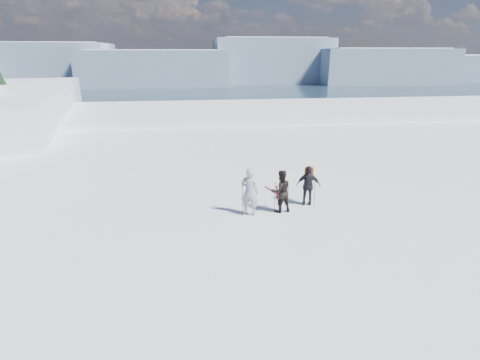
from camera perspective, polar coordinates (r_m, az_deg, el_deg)
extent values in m
plane|color=white|center=(75.13, -4.45, 0.34)|extent=(220.00, 208.01, 71.62)
cube|color=white|center=(43.26, -2.49, 1.59)|extent=(180.00, 16.00, 14.00)
plane|color=#1F3648|center=(303.35, -6.99, 11.91)|extent=(820.00, 820.00, 0.00)
cube|color=slate|center=(506.11, -26.62, 15.52)|extent=(130.00, 80.00, 46.00)
cube|color=white|center=(505.97, -26.96, 17.76)|extent=(110.50, 70.00, 8.00)
cube|color=slate|center=(452.94, -12.70, 16.30)|extent=(160.00, 80.00, 38.00)
cube|color=white|center=(452.61, -12.85, 18.32)|extent=(136.00, 70.00, 8.00)
cube|color=slate|center=(492.27, 4.80, 17.66)|extent=(140.00, 80.00, 52.00)
cube|color=white|center=(492.33, 4.88, 20.34)|extent=(119.00, 70.00, 8.00)
cube|color=slate|center=(508.29, 20.62, 15.94)|extent=(160.00, 80.00, 40.00)
cube|color=white|center=(508.02, 20.85, 17.84)|extent=(136.00, 70.00, 8.00)
cube|color=slate|center=(597.43, 29.77, 14.60)|extent=(130.00, 80.00, 32.00)
cube|color=white|center=(597.13, 29.98, 15.83)|extent=(110.50, 70.00, 8.00)
cube|color=#2D2B28|center=(52.90, -27.56, -0.19)|extent=(21.55, 17.87, 14.25)
cone|color=black|center=(44.37, -31.91, 3.17)|extent=(5.04, 5.04, 9.00)
cone|color=black|center=(50.17, -31.75, 7.09)|extent=(7.28, 7.28, 13.00)
cone|color=black|center=(46.45, -25.61, 5.42)|extent=(5.60, 5.60, 10.00)
cone|color=black|center=(45.18, -28.84, 5.25)|extent=(6.16, 6.16, 11.00)
cone|color=black|center=(49.55, -25.71, 6.15)|extent=(5.60, 5.60, 10.00)
imported|color=#9B9FAA|center=(15.22, 1.47, -1.76)|extent=(0.87, 0.74, 2.01)
imported|color=black|center=(15.60, 6.21, -1.71)|extent=(1.01, 0.86, 1.82)
imported|color=black|center=(16.48, 10.38, -0.85)|extent=(1.12, 0.71, 1.78)
cube|color=#CE5913|center=(16.37, 10.60, 3.30)|extent=(0.42, 0.31, 0.57)
cylinder|color=black|center=(15.19, 0.38, -3.16)|extent=(0.02, 0.02, 1.34)
cylinder|color=black|center=(15.39, 2.49, -3.25)|extent=(0.02, 0.02, 1.14)
cylinder|color=black|center=(15.57, 5.31, -2.65)|extent=(0.02, 0.02, 1.35)
cylinder|color=black|center=(15.64, 7.29, -2.67)|extent=(0.02, 0.02, 1.33)
cylinder|color=black|center=(16.39, 9.64, -2.01)|extent=(0.02, 0.02, 1.20)
cylinder|color=black|center=(16.54, 11.33, -1.72)|extent=(0.02, 0.02, 1.30)
cube|color=black|center=(18.04, 5.24, -1.82)|extent=(0.69, 1.62, 0.03)
cube|color=black|center=(18.07, 5.67, -1.79)|extent=(0.45, 1.68, 0.03)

